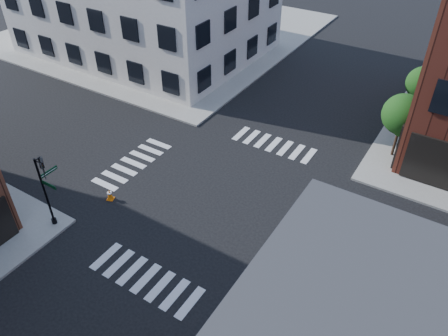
% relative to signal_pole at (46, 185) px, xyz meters
% --- Properties ---
extents(ground, '(120.00, 120.00, 0.00)m').
position_rel_signal_pole_xyz_m(ground, '(6.72, 6.68, -2.86)').
color(ground, black).
rests_on(ground, ground).
extents(sidewalk_nw, '(30.00, 30.00, 0.15)m').
position_rel_signal_pole_xyz_m(sidewalk_nw, '(-14.28, 27.68, -2.78)').
color(sidewalk_nw, gray).
rests_on(sidewalk_nw, ground).
extents(tree_near, '(2.69, 2.69, 4.49)m').
position_rel_signal_pole_xyz_m(tree_near, '(14.28, 16.65, 0.30)').
color(tree_near, black).
rests_on(tree_near, ground).
extents(tree_far, '(2.43, 2.43, 4.07)m').
position_rel_signal_pole_xyz_m(tree_far, '(14.28, 22.65, 0.02)').
color(tree_far, black).
rests_on(tree_far, ground).
extents(signal_pole, '(1.29, 1.24, 4.60)m').
position_rel_signal_pole_xyz_m(signal_pole, '(0.00, 0.00, 0.00)').
color(signal_pole, black).
rests_on(signal_pole, ground).
extents(traffic_cone, '(0.52, 0.52, 0.75)m').
position_rel_signal_pole_xyz_m(traffic_cone, '(1.02, 3.15, -2.50)').
color(traffic_cone, orange).
rests_on(traffic_cone, ground).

